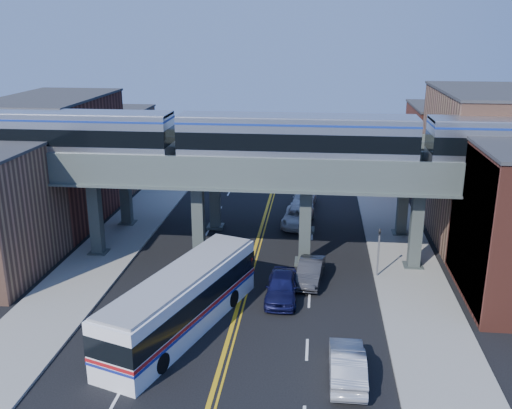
# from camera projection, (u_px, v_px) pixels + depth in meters

# --- Properties ---
(ground) EXTENTS (120.00, 120.00, 0.00)m
(ground) POSITION_uv_depth(u_px,v_px,m) (237.00, 311.00, 35.70)
(ground) COLOR black
(ground) RESTS_ON ground
(sidewalk_west) EXTENTS (5.00, 70.00, 0.16)m
(sidewalk_west) POSITION_uv_depth(u_px,v_px,m) (114.00, 244.00, 46.35)
(sidewalk_west) COLOR gray
(sidewalk_west) RESTS_ON ground
(sidewalk_east) EXTENTS (5.00, 70.00, 0.16)m
(sidewalk_east) POSITION_uv_depth(u_px,v_px,m) (402.00, 256.00, 43.97)
(sidewalk_east) COLOR gray
(sidewalk_east) RESTS_ON ground
(building_west_b) EXTENTS (8.00, 14.00, 11.00)m
(building_west_b) POSITION_uv_depth(u_px,v_px,m) (57.00, 160.00, 51.13)
(building_west_b) COLOR brown
(building_west_b) RESTS_ON ground
(building_west_c) EXTENTS (8.00, 10.00, 8.00)m
(building_west_c) POSITION_uv_depth(u_px,v_px,m) (109.00, 147.00, 63.90)
(building_west_c) COLOR #8D5E49
(building_west_c) RESTS_ON ground
(building_east_b) EXTENTS (8.00, 14.00, 12.00)m
(building_east_b) POSITION_uv_depth(u_px,v_px,m) (484.00, 166.00, 47.15)
(building_east_b) COLOR #8D5E49
(building_east_b) RESTS_ON ground
(building_east_c) EXTENTS (8.00, 10.00, 9.00)m
(building_east_c) POSITION_uv_depth(u_px,v_px,m) (449.00, 151.00, 59.93)
(building_east_c) COLOR brown
(building_east_c) RESTS_ON ground
(mural_panel) EXTENTS (0.10, 9.50, 9.50)m
(mural_panel) POSITION_uv_depth(u_px,v_px,m) (469.00, 227.00, 36.56)
(mural_panel) COLOR teal
(mural_panel) RESTS_ON ground
(elevated_viaduct_near) EXTENTS (52.00, 3.60, 7.40)m
(elevated_viaduct_near) POSITION_uv_depth(u_px,v_px,m) (251.00, 179.00, 41.34)
(elevated_viaduct_near) COLOR #3A4340
(elevated_viaduct_near) RESTS_ON ground
(elevated_viaduct_far) EXTENTS (52.00, 3.60, 7.40)m
(elevated_viaduct_far) POSITION_uv_depth(u_px,v_px,m) (261.00, 157.00, 47.97)
(elevated_viaduct_far) COLOR #3A4340
(elevated_viaduct_far) RESTS_ON ground
(transit_train) EXTENTS (51.59, 3.24, 3.78)m
(transit_train) POSITION_uv_depth(u_px,v_px,m) (296.00, 139.00, 40.11)
(transit_train) COLOR black
(transit_train) RESTS_ON elevated_viaduct_near
(stop_sign) EXTENTS (0.76, 0.09, 2.63)m
(stop_sign) POSITION_uv_depth(u_px,v_px,m) (247.00, 266.00, 37.98)
(stop_sign) COLOR slate
(stop_sign) RESTS_ON ground
(traffic_signal) EXTENTS (0.15, 0.18, 4.10)m
(traffic_signal) POSITION_uv_depth(u_px,v_px,m) (379.00, 247.00, 39.75)
(traffic_signal) COLOR slate
(traffic_signal) RESTS_ON ground
(transit_bus) EXTENTS (7.09, 13.60, 3.44)m
(transit_bus) POSITION_uv_depth(u_px,v_px,m) (182.00, 302.00, 33.09)
(transit_bus) COLOR white
(transit_bus) RESTS_ON ground
(car_lane_a) EXTENTS (2.09, 5.08, 1.72)m
(car_lane_a) POSITION_uv_depth(u_px,v_px,m) (282.00, 287.00, 37.04)
(car_lane_a) COLOR #11123E
(car_lane_a) RESTS_ON ground
(car_lane_b) EXTENTS (2.16, 4.83, 1.54)m
(car_lane_b) POSITION_uv_depth(u_px,v_px,m) (310.00, 272.00, 39.54)
(car_lane_b) COLOR #2B2B2D
(car_lane_b) RESTS_ON ground
(car_lane_c) EXTENTS (2.96, 5.63, 1.51)m
(car_lane_c) POSITION_uv_depth(u_px,v_px,m) (298.00, 217.00, 50.84)
(car_lane_c) COLOR silver
(car_lane_c) RESTS_ON ground
(car_lane_d) EXTENTS (2.61, 5.54, 1.56)m
(car_lane_d) POSITION_uv_depth(u_px,v_px,m) (304.00, 199.00, 56.06)
(car_lane_d) COLOR #BCBDC1
(car_lane_d) RESTS_ON ground
(car_parked_curb) EXTENTS (1.76, 5.02, 1.65)m
(car_parked_curb) POSITION_uv_depth(u_px,v_px,m) (347.00, 364.00, 28.64)
(car_parked_curb) COLOR #ABACB0
(car_parked_curb) RESTS_ON ground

